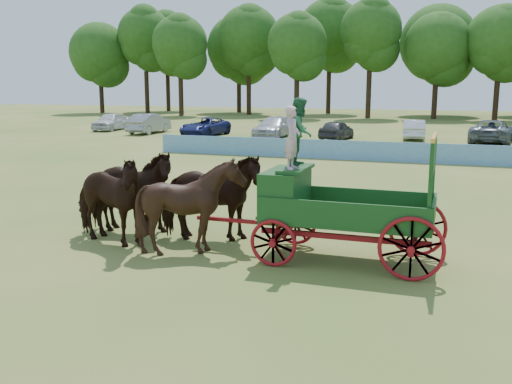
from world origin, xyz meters
name	(u,v)px	position (x,y,z in m)	size (l,w,h in m)	color
ground	(330,262)	(0.00, 0.00, 0.00)	(160.00, 160.00, 0.00)	olive
horse_lead_left	(106,200)	(-5.76, -0.34, 1.16)	(1.26, 2.76, 2.33)	black
horse_lead_right	(129,192)	(-5.76, 0.76, 1.16)	(1.26, 2.76, 2.33)	black
horse_wheel_left	(191,206)	(-3.36, -0.34, 1.17)	(1.88, 2.12, 2.33)	black
horse_wheel_right	(210,198)	(-3.36, 0.76, 1.16)	(1.26, 2.76, 2.33)	black
farm_dray	(317,190)	(-0.40, 0.25, 1.64)	(6.00, 2.00, 3.75)	#A51020
sponsor_banner	(382,152)	(-1.00, 18.00, 0.53)	(26.00, 0.08, 1.05)	#216FB4
parked_cars	(326,128)	(-6.58, 29.93, 0.77)	(38.32, 7.58, 1.61)	silver
treeline	(400,37)	(-4.28, 60.62, 9.53)	(87.47, 22.42, 15.58)	#382314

